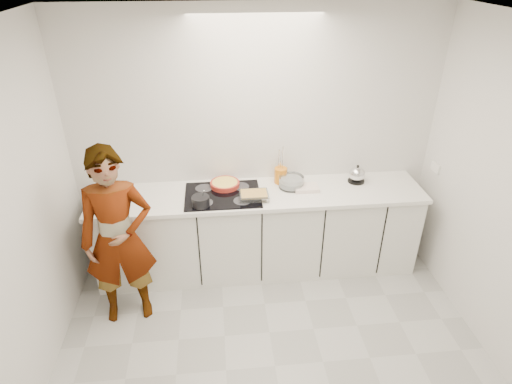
{
  "coord_description": "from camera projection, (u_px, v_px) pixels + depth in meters",
  "views": [
    {
      "loc": [
        -0.39,
        -2.31,
        2.96
      ],
      "look_at": [
        -0.05,
        1.05,
        1.05
      ],
      "focal_mm": 30.0,
      "sensor_mm": 36.0,
      "label": 1
    }
  ],
  "objects": [
    {
      "name": "kettle",
      "position": [
        357.0,
        175.0,
        4.31
      ],
      "size": [
        0.21,
        0.21,
        0.19
      ],
      "color": "black",
      "rests_on": "countertop"
    },
    {
      "name": "cook",
      "position": [
        118.0,
        239.0,
        3.61
      ],
      "size": [
        0.66,
        0.48,
        1.67
      ],
      "primitive_type": "imported",
      "rotation": [
        0.0,
        0.0,
        0.14
      ],
      "color": "silver",
      "rests_on": "floor"
    },
    {
      "name": "baking_dish",
      "position": [
        254.0,
        195.0,
        4.03
      ],
      "size": [
        0.27,
        0.2,
        0.05
      ],
      "color": "silver",
      "rests_on": "hob"
    },
    {
      "name": "countertop",
      "position": [
        259.0,
        194.0,
        4.17
      ],
      "size": [
        3.24,
        0.64,
        0.04
      ],
      "primitive_type": "cube",
      "color": "white",
      "rests_on": "base_cabinets"
    },
    {
      "name": "floor",
      "position": [
        275.0,
        366.0,
        3.49
      ],
      "size": [
        3.6,
        3.2,
        0.0
      ],
      "primitive_type": "cube",
      "color": "#AFAFAC",
      "rests_on": "ground"
    },
    {
      "name": "base_cabinets",
      "position": [
        259.0,
        233.0,
        4.39
      ],
      "size": [
        3.2,
        0.58,
        0.87
      ],
      "primitive_type": "cube",
      "color": "silver",
      "rests_on": "floor"
    },
    {
      "name": "hob",
      "position": [
        223.0,
        195.0,
        4.1
      ],
      "size": [
        0.72,
        0.54,
        0.01
      ],
      "primitive_type": "cube",
      "color": "black",
      "rests_on": "countertop"
    },
    {
      "name": "wall_back",
      "position": [
        255.0,
        143.0,
        4.24
      ],
      "size": [
        3.6,
        0.0,
        2.6
      ],
      "primitive_type": "cube",
      "color": "silver",
      "rests_on": "ground"
    },
    {
      "name": "mixing_bowl",
      "position": [
        291.0,
        182.0,
        4.23
      ],
      "size": [
        0.31,
        0.31,
        0.11
      ],
      "color": "silver",
      "rests_on": "countertop"
    },
    {
      "name": "tart_dish",
      "position": [
        225.0,
        184.0,
        4.23
      ],
      "size": [
        0.38,
        0.38,
        0.05
      ],
      "color": "#B12D21",
      "rests_on": "hob"
    },
    {
      "name": "saucepan",
      "position": [
        201.0,
        201.0,
        3.9
      ],
      "size": [
        0.21,
        0.21,
        0.16
      ],
      "color": "black",
      "rests_on": "hob"
    },
    {
      "name": "ceiling",
      "position": [
        286.0,
        31.0,
        2.22
      ],
      "size": [
        3.6,
        3.2,
        0.0
      ],
      "primitive_type": "cube",
      "color": "white",
      "rests_on": "wall_back"
    },
    {
      "name": "utensil_crock",
      "position": [
        281.0,
        175.0,
        4.3
      ],
      "size": [
        0.16,
        0.16,
        0.16
      ],
      "primitive_type": "cylinder",
      "rotation": [
        0.0,
        0.0,
        -0.27
      ],
      "color": "orange",
      "rests_on": "countertop"
    },
    {
      "name": "tea_towel",
      "position": [
        306.0,
        188.0,
        4.2
      ],
      "size": [
        0.24,
        0.17,
        0.04
      ],
      "primitive_type": "cube",
      "rotation": [
        0.0,
        0.0,
        -0.02
      ],
      "color": "white",
      "rests_on": "countertop"
    }
  ]
}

